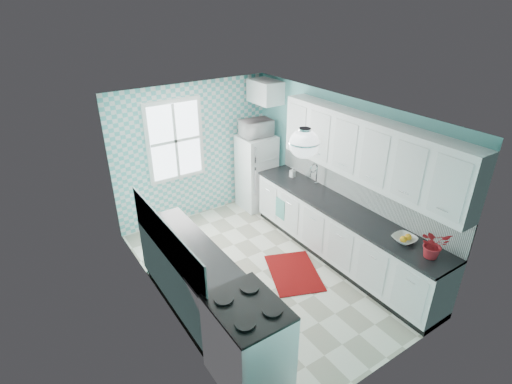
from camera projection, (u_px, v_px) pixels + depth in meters
floor at (262, 272)px, 6.15m from camera, size 3.00×4.40×0.02m
ceiling at (264, 111)px, 5.01m from camera, size 3.00×4.40×0.02m
wall_back at (193, 152)px, 7.22m from camera, size 3.00×0.02×2.50m
wall_front at (390, 287)px, 3.95m from camera, size 3.00×0.02×2.50m
wall_left at (161, 232)px, 4.83m from camera, size 0.02×4.40×2.50m
wall_right at (341, 175)px, 6.33m from camera, size 0.02×4.40×2.50m
accent_wall at (194, 152)px, 7.20m from camera, size 3.00×0.01×2.50m
window at (175, 141)px, 6.87m from camera, size 1.04×0.05×1.44m
backsplash_right at (358, 187)px, 6.05m from camera, size 0.02×3.60×0.51m
backsplash_left at (165, 238)px, 4.81m from camera, size 0.02×2.15×0.51m
upper_cabinets_right at (367, 150)px, 5.51m from camera, size 0.33×3.20×0.90m
upper_cabinet_fridge at (265, 91)px, 7.13m from camera, size 0.40×0.74×0.40m
ceiling_light at (304, 143)px, 4.50m from camera, size 0.34×0.34×0.35m
base_cabinets_right at (340, 235)px, 6.24m from camera, size 0.60×3.60×0.90m
countertop_right at (342, 209)px, 6.02m from camera, size 0.63×3.60×0.04m
base_cabinets_left at (192, 279)px, 5.29m from camera, size 0.60×2.15×0.90m
countertop_left at (190, 249)px, 5.09m from camera, size 0.63×2.15×0.04m
fridge at (256, 172)px, 7.71m from camera, size 0.63×0.63×1.45m
stove at (248, 342)px, 4.23m from camera, size 0.68×0.85×1.03m
sink at (308, 188)px, 6.63m from camera, size 0.48×0.40×0.53m
rug at (294, 273)px, 6.10m from camera, size 1.03×1.20×0.02m
dish_towel at (280, 209)px, 6.92m from camera, size 0.04×0.24×0.37m
fruit_bowl at (404, 239)px, 5.19m from camera, size 0.30×0.30×0.07m
potted_plant at (434, 244)px, 4.83m from camera, size 0.42×0.40×0.37m
soap_bottle at (293, 172)px, 6.96m from camera, size 0.09×0.09×0.18m
microwave at (256, 128)px, 7.32m from camera, size 0.58×0.41×0.31m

